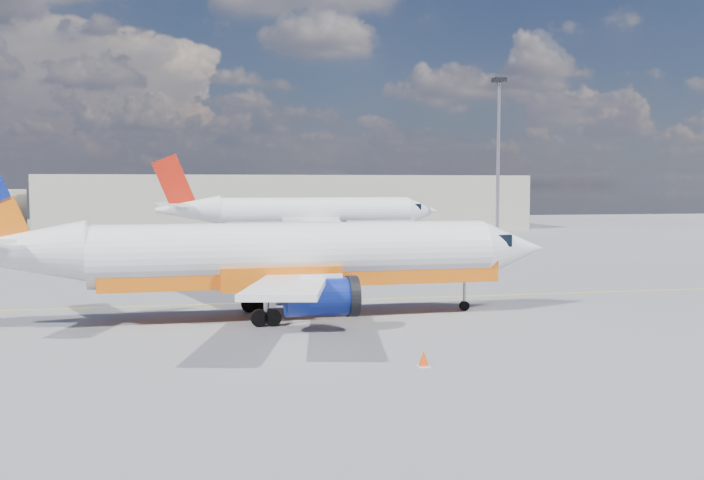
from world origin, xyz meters
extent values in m
plane|color=slate|center=(0.00, 0.00, 0.00)|extent=(240.00, 240.00, 0.00)
cube|color=yellow|center=(0.00, 3.00, 0.01)|extent=(70.00, 0.15, 0.01)
cube|color=beige|center=(5.00, 75.00, 4.00)|extent=(70.00, 14.00, 8.00)
cylinder|color=white|center=(-4.80, -2.21, 3.21)|extent=(19.70, 3.62, 3.03)
cone|color=white|center=(6.79, -1.86, 3.21)|extent=(3.66, 3.14, 3.03)
cone|color=white|center=(-17.72, -2.60, 3.52)|extent=(6.33, 3.07, 2.88)
cube|color=black|center=(5.54, -1.90, 3.70)|extent=(1.58, 2.10, 0.62)
cube|color=orange|center=(-4.35, -2.19, 2.18)|extent=(19.68, 3.09, 1.07)
cube|color=white|center=(-6.32, 3.99, 2.41)|extent=(5.65, 11.07, 0.72)
cube|color=white|center=(-5.94, -8.49, 2.41)|extent=(5.06, 11.06, 0.72)
cylinder|color=navy|center=(-4.47, 1.82, 1.56)|extent=(3.26, 1.79, 1.69)
cylinder|color=navy|center=(-4.23, -6.20, 1.56)|extent=(3.26, 1.79, 1.69)
cylinder|color=black|center=(-3.05, 1.86, 1.56)|extent=(0.50, 1.89, 1.87)
cylinder|color=black|center=(-2.80, -6.16, 1.56)|extent=(0.50, 1.89, 1.87)
cylinder|color=#9C9CA4|center=(4.12, -1.94, 1.11)|extent=(0.17, 0.17, 1.87)
cylinder|color=black|center=(4.12, -1.94, 0.25)|extent=(0.51, 0.23, 0.50)
cylinder|color=black|center=(-6.64, -0.12, 0.40)|extent=(0.81, 0.36, 0.80)
cylinder|color=black|center=(-6.51, -4.40, 0.40)|extent=(0.81, 0.36, 0.80)
cylinder|color=white|center=(4.37, 47.03, 3.53)|extent=(21.76, 4.60, 3.34)
cone|color=white|center=(17.11, 47.78, 3.53)|extent=(4.12, 3.56, 3.34)
cone|color=white|center=(-9.84, 46.19, 3.88)|extent=(7.05, 3.57, 3.17)
cube|color=black|center=(15.74, 47.70, 4.07)|extent=(1.80, 2.35, 0.69)
cube|color=white|center=(4.86, 47.06, 2.41)|extent=(21.73, 4.02, 1.18)
cube|color=white|center=(2.49, 53.80, 2.65)|extent=(6.52, 12.18, 0.79)
cube|color=white|center=(3.30, 40.08, 2.65)|extent=(5.26, 12.16, 0.79)
cylinder|color=white|center=(4.60, 51.47, 1.72)|extent=(3.64, 2.07, 1.87)
cylinder|color=white|center=(5.12, 42.65, 1.72)|extent=(3.64, 2.07, 1.87)
cylinder|color=black|center=(6.17, 51.56, 1.72)|extent=(0.61, 2.09, 2.06)
cylinder|color=black|center=(6.69, 42.74, 1.72)|extent=(0.61, 2.09, 2.06)
cube|color=red|center=(-11.31, 46.10, 6.87)|extent=(4.62, 0.57, 6.13)
cube|color=white|center=(-11.50, 49.24, 4.52)|extent=(3.80, 5.36, 0.18)
cube|color=white|center=(-11.13, 42.97, 4.52)|extent=(3.33, 5.30, 0.18)
cylinder|color=#9C9CA4|center=(14.17, 47.61, 1.23)|extent=(0.19, 0.19, 2.06)
cylinder|color=black|center=(14.17, 47.61, 0.27)|extent=(0.56, 0.27, 0.55)
cylinder|color=black|center=(2.27, 49.27, 0.44)|extent=(0.90, 0.42, 0.88)
cylinder|color=black|center=(2.55, 44.56, 0.44)|extent=(0.90, 0.42, 0.88)
cube|color=white|center=(-1.75, -13.71, 0.02)|extent=(0.43, 0.43, 0.04)
cone|color=#F24109|center=(-1.75, -13.71, 0.32)|extent=(0.37, 0.37, 0.56)
cylinder|color=#9C9CA4|center=(24.46, 42.83, 9.03)|extent=(0.40, 0.40, 18.06)
cube|color=black|center=(24.46, 42.83, 18.33)|extent=(1.35, 1.35, 0.45)
camera|label=1|loc=(-10.08, -40.48, 6.55)|focal=40.00mm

